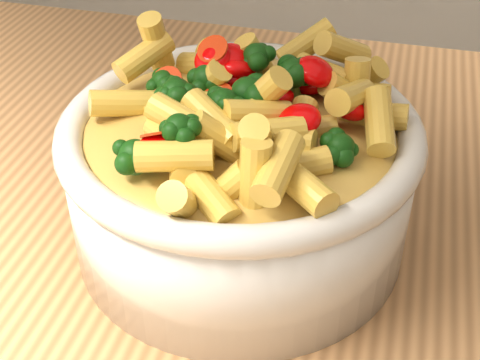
# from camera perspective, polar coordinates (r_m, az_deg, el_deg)

# --- Properties ---
(table) EXTENTS (1.20, 0.80, 0.90)m
(table) POSITION_cam_1_polar(r_m,az_deg,el_deg) (0.60, 4.36, -12.93)
(table) COLOR tan
(table) RESTS_ON ground
(serving_bowl) EXTENTS (0.26, 0.26, 0.11)m
(serving_bowl) POSITION_cam_1_polar(r_m,az_deg,el_deg) (0.50, 0.00, 0.13)
(serving_bowl) COLOR silver
(serving_bowl) RESTS_ON table
(pasta_salad) EXTENTS (0.21, 0.21, 0.05)m
(pasta_salad) POSITION_cam_1_polar(r_m,az_deg,el_deg) (0.47, 0.00, 7.10)
(pasta_salad) COLOR #FFCD50
(pasta_salad) RESTS_ON serving_bowl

